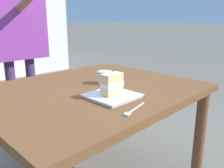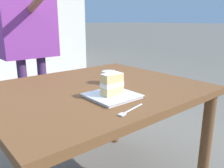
{
  "view_description": "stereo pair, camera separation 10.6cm",
  "coord_description": "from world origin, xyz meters",
  "px_view_note": "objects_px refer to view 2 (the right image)",
  "views": [
    {
      "loc": [
        0.85,
        1.01,
        1.11
      ],
      "look_at": [
        0.04,
        0.22,
        0.81
      ],
      "focal_mm": 37.5,
      "sensor_mm": 36.0,
      "label": 1
    },
    {
      "loc": [
        0.77,
        1.08,
        1.11
      ],
      "look_at": [
        0.04,
        0.22,
        0.81
      ],
      "focal_mm": 37.5,
      "sensor_mm": 36.0,
      "label": 2
    }
  ],
  "objects_px": {
    "patio_table": "(94,103)",
    "dessert_plate": "(112,96)",
    "dessert_fork": "(130,110)",
    "diner_person": "(28,25)",
    "cake_slice": "(112,84)",
    "coffee_cup": "(109,77)"
  },
  "relations": [
    {
      "from": "dessert_plate",
      "to": "diner_person",
      "type": "xyz_separation_m",
      "value": [
        0.0,
        -1.04,
        0.34
      ]
    },
    {
      "from": "patio_table",
      "to": "dessert_plate",
      "type": "distance_m",
      "value": 0.25
    },
    {
      "from": "dessert_plate",
      "to": "cake_slice",
      "type": "bearing_deg",
      "value": 52.66
    },
    {
      "from": "patio_table",
      "to": "cake_slice",
      "type": "relative_size",
      "value": 11.0
    },
    {
      "from": "dessert_plate",
      "to": "diner_person",
      "type": "distance_m",
      "value": 1.1
    },
    {
      "from": "coffee_cup",
      "to": "patio_table",
      "type": "bearing_deg",
      "value": -1.07
    },
    {
      "from": "dessert_fork",
      "to": "diner_person",
      "type": "bearing_deg",
      "value": -92.87
    },
    {
      "from": "dessert_plate",
      "to": "dessert_fork",
      "type": "distance_m",
      "value": 0.2
    },
    {
      "from": "patio_table",
      "to": "dessert_fork",
      "type": "distance_m",
      "value": 0.44
    },
    {
      "from": "dessert_fork",
      "to": "diner_person",
      "type": "height_order",
      "value": "diner_person"
    },
    {
      "from": "patio_table",
      "to": "dessert_fork",
      "type": "height_order",
      "value": "dessert_fork"
    },
    {
      "from": "patio_table",
      "to": "coffee_cup",
      "type": "height_order",
      "value": "coffee_cup"
    },
    {
      "from": "dessert_plate",
      "to": "patio_table",
      "type": "bearing_deg",
      "value": -101.58
    },
    {
      "from": "dessert_plate",
      "to": "coffee_cup",
      "type": "xyz_separation_m",
      "value": [
        -0.16,
        -0.21,
        0.03
      ]
    },
    {
      "from": "dessert_fork",
      "to": "diner_person",
      "type": "xyz_separation_m",
      "value": [
        -0.06,
        -1.24,
        0.34
      ]
    },
    {
      "from": "dessert_fork",
      "to": "coffee_cup",
      "type": "distance_m",
      "value": 0.46
    },
    {
      "from": "dessert_fork",
      "to": "coffee_cup",
      "type": "bearing_deg",
      "value": -118.4
    },
    {
      "from": "dessert_fork",
      "to": "diner_person",
      "type": "distance_m",
      "value": 1.28
    },
    {
      "from": "dessert_plate",
      "to": "diner_person",
      "type": "relative_size",
      "value": 0.14
    },
    {
      "from": "patio_table",
      "to": "dessert_fork",
      "type": "bearing_deg",
      "value": 75.44
    },
    {
      "from": "cake_slice",
      "to": "dessert_fork",
      "type": "bearing_deg",
      "value": 72.46
    },
    {
      "from": "cake_slice",
      "to": "coffee_cup",
      "type": "relative_size",
      "value": 1.24
    }
  ]
}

